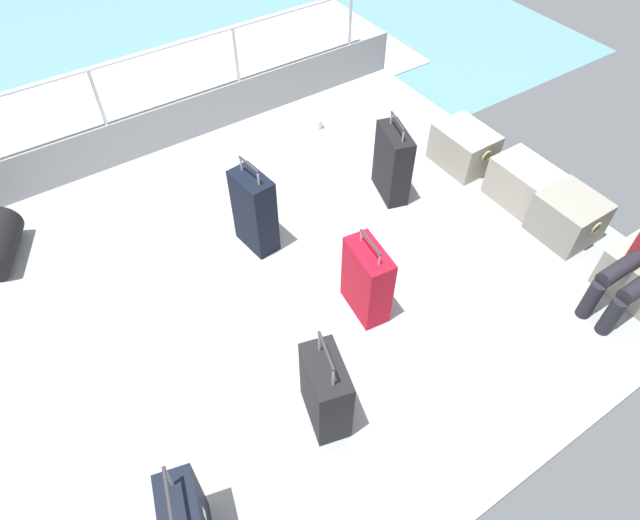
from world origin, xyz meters
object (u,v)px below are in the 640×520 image
(cargo_crate_2, at_px, (568,217))
(suitcase_2, at_px, (255,212))
(cargo_crate_1, at_px, (524,184))
(suitcase_1, at_px, (326,391))
(cargo_crate_0, at_px, (464,147))
(suitcase_3, at_px, (393,164))
(suitcase_0, at_px, (367,281))
(paper_cup, at_px, (318,124))

(cargo_crate_2, relative_size, suitcase_2, 0.61)
(suitcase_2, bearing_deg, cargo_crate_1, 69.08)
(suitcase_1, xyz_separation_m, suitcase_2, (-1.62, 0.40, 0.06))
(cargo_crate_0, relative_size, suitcase_3, 0.74)
(suitcase_1, bearing_deg, suitcase_3, 130.96)
(cargo_crate_1, distance_m, suitcase_1, 2.77)
(cargo_crate_2, height_order, suitcase_3, suitcase_3)
(suitcase_3, bearing_deg, suitcase_1, -49.04)
(cargo_crate_2, xyz_separation_m, suitcase_3, (-1.25, -0.91, 0.14))
(cargo_crate_1, bearing_deg, suitcase_0, -84.35)
(suitcase_3, bearing_deg, suitcase_0, -46.46)
(cargo_crate_2, bearing_deg, suitcase_0, -99.32)
(suitcase_0, xyz_separation_m, suitcase_2, (-1.05, -0.35, 0.05))
(cargo_crate_2, height_order, paper_cup, cargo_crate_2)
(cargo_crate_0, bearing_deg, suitcase_2, -94.33)
(cargo_crate_1, bearing_deg, paper_cup, -155.18)
(cargo_crate_0, bearing_deg, paper_cup, -146.54)
(suitcase_1, bearing_deg, cargo_crate_2, 95.55)
(suitcase_1, relative_size, suitcase_2, 0.92)
(paper_cup, bearing_deg, suitcase_1, -32.71)
(cargo_crate_0, xyz_separation_m, suitcase_0, (0.89, -1.84, 0.12))
(cargo_crate_1, bearing_deg, suitcase_2, -110.92)
(cargo_crate_2, bearing_deg, suitcase_3, -144.03)
(cargo_crate_1, bearing_deg, suitcase_3, -129.22)
(suitcase_1, distance_m, suitcase_2, 1.67)
(suitcase_0, distance_m, suitcase_1, 0.94)
(cargo_crate_1, xyz_separation_m, suitcase_0, (0.19, -1.91, 0.12))
(paper_cup, bearing_deg, cargo_crate_0, 33.46)
(suitcase_1, relative_size, paper_cup, 7.89)
(suitcase_3, bearing_deg, cargo_crate_2, 35.97)
(suitcase_2, distance_m, paper_cup, 1.77)
(suitcase_0, bearing_deg, suitcase_3, 133.54)
(paper_cup, bearing_deg, cargo_crate_2, 19.99)
(suitcase_1, bearing_deg, paper_cup, 147.29)
(cargo_crate_1, bearing_deg, suitcase_1, -74.10)
(cargo_crate_0, distance_m, suitcase_1, 2.97)
(cargo_crate_1, bearing_deg, cargo_crate_2, -1.39)
(cargo_crate_0, distance_m, paper_cup, 1.53)
(suitcase_0, height_order, suitcase_1, suitcase_1)
(cargo_crate_1, relative_size, suitcase_1, 0.78)
(cargo_crate_2, distance_m, paper_cup, 2.63)
(paper_cup, bearing_deg, suitcase_2, -50.76)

